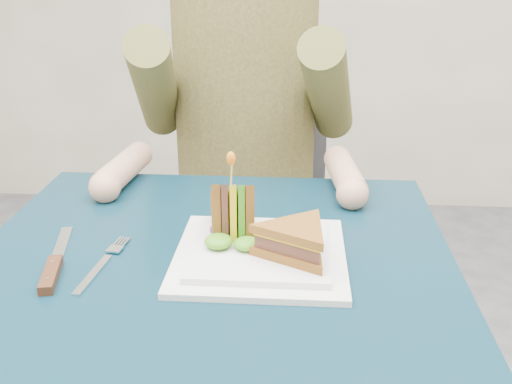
# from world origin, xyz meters

# --- Properties ---
(table) EXTENTS (0.75, 0.75, 0.73)m
(table) POSITION_xyz_m (0.00, 0.00, 0.65)
(table) COLOR black
(table) RESTS_ON ground
(chair) EXTENTS (0.42, 0.40, 0.93)m
(chair) POSITION_xyz_m (0.00, 0.71, 0.54)
(chair) COLOR #47474C
(chair) RESTS_ON ground
(diner) EXTENTS (0.54, 0.59, 0.74)m
(diner) POSITION_xyz_m (-0.00, 0.60, 0.91)
(diner) COLOR brown
(diner) RESTS_ON chair
(plate) EXTENTS (0.26, 0.26, 0.02)m
(plate) POSITION_xyz_m (0.08, 0.01, 0.74)
(plate) COLOR white
(plate) RESTS_ON table
(sandwich_flat) EXTENTS (0.19, 0.19, 0.05)m
(sandwich_flat) POSITION_xyz_m (0.13, -0.01, 0.78)
(sandwich_flat) COLOR brown
(sandwich_flat) RESTS_ON plate
(sandwich_upright) EXTENTS (0.09, 0.15, 0.15)m
(sandwich_upright) POSITION_xyz_m (0.03, 0.06, 0.78)
(sandwich_upright) COLOR brown
(sandwich_upright) RESTS_ON plate
(fork) EXTENTS (0.04, 0.18, 0.01)m
(fork) POSITION_xyz_m (-0.16, -0.03, 0.73)
(fork) COLOR silver
(fork) RESTS_ON table
(knife) EXTENTS (0.07, 0.22, 0.02)m
(knife) POSITION_xyz_m (-0.23, -0.05, 0.74)
(knife) COLOR silver
(knife) RESTS_ON table
(toothpick) EXTENTS (0.01, 0.01, 0.06)m
(toothpick) POSITION_xyz_m (0.03, 0.06, 0.85)
(toothpick) COLOR tan
(toothpick) RESTS_ON sandwich_upright
(toothpick_frill) EXTENTS (0.01, 0.01, 0.02)m
(toothpick_frill) POSITION_xyz_m (0.03, 0.06, 0.88)
(toothpick_frill) COLOR orange
(toothpick_frill) RESTS_ON sandwich_upright
(lettuce_spill) EXTENTS (0.15, 0.13, 0.02)m
(lettuce_spill) POSITION_xyz_m (0.08, 0.02, 0.76)
(lettuce_spill) COLOR #337A14
(lettuce_spill) RESTS_ON plate
(onion_ring) EXTENTS (0.04, 0.04, 0.02)m
(onion_ring) POSITION_xyz_m (0.09, 0.02, 0.77)
(onion_ring) COLOR #9E4C7A
(onion_ring) RESTS_ON plate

